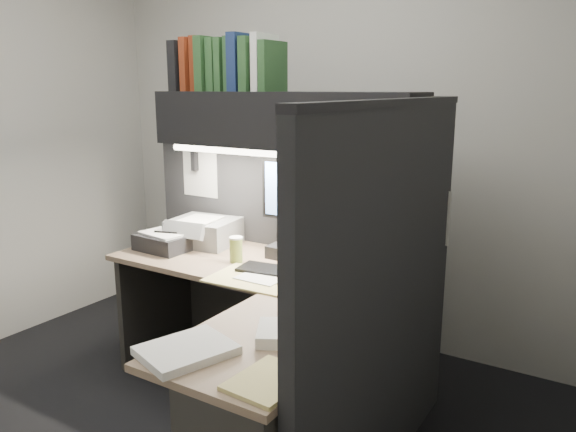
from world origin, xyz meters
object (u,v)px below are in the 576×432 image
object	(u,v)px
telephone	(359,269)
printer	(204,232)
desk	(249,370)
monitor	(303,221)
overhead_shelf	(282,120)
keyboard	(284,272)
coffee_cup	(236,250)
notebook_stack	(166,242)

from	to	relation	value
telephone	printer	bearing A→B (deg)	175.47
desk	monitor	size ratio (longest dim) A/B	3.05
overhead_shelf	monitor	xyz separation A→B (m)	(0.13, 0.01, -0.55)
keyboard	telephone	distance (m)	0.39
coffee_cup	notebook_stack	world-z (taller)	coffee_cup
coffee_cup	printer	size ratio (longest dim) A/B	0.35
coffee_cup	printer	xyz separation A→B (m)	(-0.39, 0.20, 0.01)
overhead_shelf	notebook_stack	size ratio (longest dim) A/B	4.93
overhead_shelf	keyboard	world-z (taller)	overhead_shelf
coffee_cup	telephone	bearing A→B (deg)	11.41
telephone	desk	bearing A→B (deg)	-110.11
desk	telephone	bearing A→B (deg)	71.24
monitor	keyboard	distance (m)	0.36
overhead_shelf	keyboard	distance (m)	0.83
desk	telephone	distance (m)	0.77
keyboard	printer	bearing A→B (deg)	154.07
coffee_cup	notebook_stack	xyz separation A→B (m)	(-0.51, -0.02, -0.02)
desk	printer	distance (m)	1.17
desk	telephone	world-z (taller)	telephone
overhead_shelf	printer	xyz separation A→B (m)	(-0.55, -0.04, -0.69)
desk	overhead_shelf	distance (m)	1.33
monitor	notebook_stack	world-z (taller)	monitor
monitor	coffee_cup	distance (m)	0.41
desk	notebook_stack	world-z (taller)	notebook_stack
printer	notebook_stack	world-z (taller)	printer
overhead_shelf	monitor	size ratio (longest dim) A/B	2.78
monitor	notebook_stack	xyz separation A→B (m)	(-0.79, -0.26, -0.17)
keyboard	coffee_cup	world-z (taller)	coffee_cup
desk	notebook_stack	bearing A→B (deg)	152.54
monitor	printer	distance (m)	0.70
monitor	keyboard	bearing A→B (deg)	-78.94
telephone	notebook_stack	size ratio (longest dim) A/B	0.65
desk	coffee_cup	distance (m)	0.78
telephone	printer	distance (m)	1.08
overhead_shelf	telephone	bearing A→B (deg)	-10.33
overhead_shelf	printer	size ratio (longest dim) A/B	4.03
desk	overhead_shelf	size ratio (longest dim) A/B	1.10
monitor	notebook_stack	size ratio (longest dim) A/B	1.77
printer	monitor	bearing A→B (deg)	-3.64
desk	coffee_cup	xyz separation A→B (m)	(-0.46, 0.52, 0.35)
keyboard	notebook_stack	size ratio (longest dim) A/B	1.55
desk	monitor	distance (m)	0.93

